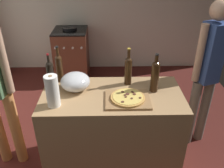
# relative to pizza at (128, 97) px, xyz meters

# --- Properties ---
(ground_plane) EXTENTS (4.34, 3.74, 0.02)m
(ground_plane) POSITION_rel_pizza_xyz_m (-0.34, 1.03, -0.94)
(ground_plane) COLOR #511E19
(kitchen_wall_rear) EXTENTS (4.34, 0.10, 2.60)m
(kitchen_wall_rear) POSITION_rel_pizza_xyz_m (-0.34, 2.65, 0.37)
(kitchen_wall_rear) COLOR silver
(kitchen_wall_rear) RESTS_ON ground_plane
(counter) EXTENTS (1.33, 0.67, 0.90)m
(counter) POSITION_rel_pizza_xyz_m (-0.14, 0.11, -0.48)
(counter) COLOR tan
(counter) RESTS_ON ground_plane
(cutting_board) EXTENTS (0.40, 0.32, 0.02)m
(cutting_board) POSITION_rel_pizza_xyz_m (-0.00, -0.00, -0.02)
(cutting_board) COLOR #9E7247
(cutting_board) RESTS_ON counter
(pizza) EXTENTS (0.31, 0.31, 0.03)m
(pizza) POSITION_rel_pizza_xyz_m (0.00, 0.00, 0.00)
(pizza) COLOR tan
(pizza) RESTS_ON cutting_board
(mixing_bowl) EXTENTS (0.28, 0.28, 0.17)m
(mixing_bowl) POSITION_rel_pizza_xyz_m (-0.49, 0.20, 0.06)
(mixing_bowl) COLOR #B2B2B7
(mixing_bowl) RESTS_ON counter
(paper_towel_roll) EXTENTS (0.11, 0.11, 0.29)m
(paper_towel_roll) POSITION_rel_pizza_xyz_m (-0.65, -0.06, 0.11)
(paper_towel_roll) COLOR white
(paper_towel_roll) RESTS_ON counter
(wine_bottle_dark) EXTENTS (0.08, 0.08, 0.38)m
(wine_bottle_dark) POSITION_rel_pizza_xyz_m (0.26, 0.16, 0.14)
(wine_bottle_dark) COLOR #331E0F
(wine_bottle_dark) RESTS_ON counter
(wine_bottle_amber) EXTENTS (0.07, 0.07, 0.38)m
(wine_bottle_amber) POSITION_rel_pizza_xyz_m (0.02, 0.30, 0.13)
(wine_bottle_amber) COLOR #331E0F
(wine_bottle_amber) RESTS_ON counter
(wine_bottle_green) EXTENTS (0.07, 0.07, 0.36)m
(wine_bottle_green) POSITION_rel_pizza_xyz_m (-0.72, 0.24, 0.12)
(wine_bottle_green) COLOR black
(wine_bottle_green) RESTS_ON counter
(wine_bottle_clear) EXTENTS (0.07, 0.07, 0.38)m
(wine_bottle_clear) POSITION_rel_pizza_xyz_m (-0.66, 0.38, 0.13)
(wine_bottle_clear) COLOR #331E0F
(wine_bottle_clear) RESTS_ON counter
(stove) EXTENTS (0.58, 0.62, 0.91)m
(stove) POSITION_rel_pizza_xyz_m (-0.82, 2.25, -0.50)
(stove) COLOR brown
(stove) RESTS_ON ground_plane
(person_in_red) EXTENTS (0.34, 0.25, 1.70)m
(person_in_red) POSITION_rel_pizza_xyz_m (0.88, 0.46, 0.04)
(person_in_red) COLOR slate
(person_in_red) RESTS_ON ground_plane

